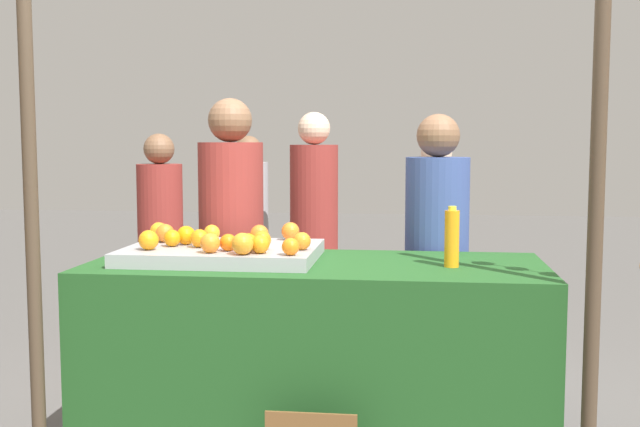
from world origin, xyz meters
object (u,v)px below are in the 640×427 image
(orange_0, at_px, (172,238))
(orange_1, at_px, (291,247))
(juice_bottle, at_px, (452,238))
(vendor_left, at_px, (232,271))
(stall_counter, at_px, (316,367))
(vendor_right, at_px, (436,283))

(orange_0, height_order, orange_1, orange_0)
(juice_bottle, height_order, vendor_left, vendor_left)
(juice_bottle, bearing_deg, orange_1, -166.79)
(orange_1, xyz_separation_m, juice_bottle, (0.66, 0.15, 0.03))
(orange_0, distance_m, juice_bottle, 1.23)
(stall_counter, height_order, vendor_left, vendor_left)
(orange_0, bearing_deg, orange_1, -19.07)
(orange_1, height_order, vendor_left, vendor_left)
(vendor_left, distance_m, vendor_right, 1.07)
(vendor_left, bearing_deg, stall_counter, -49.28)
(stall_counter, bearing_deg, vendor_left, 130.72)
(stall_counter, height_order, vendor_right, vendor_right)
(stall_counter, height_order, juice_bottle, juice_bottle)
(orange_0, bearing_deg, vendor_left, 79.23)
(stall_counter, distance_m, vendor_left, 0.86)
(vendor_left, bearing_deg, orange_0, -100.77)
(orange_0, height_order, vendor_left, vendor_left)
(stall_counter, relative_size, juice_bottle, 7.72)
(juice_bottle, relative_size, vendor_right, 0.16)
(orange_1, height_order, vendor_right, vendor_right)
(orange_1, relative_size, juice_bottle, 0.28)
(vendor_right, bearing_deg, vendor_left, 179.29)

